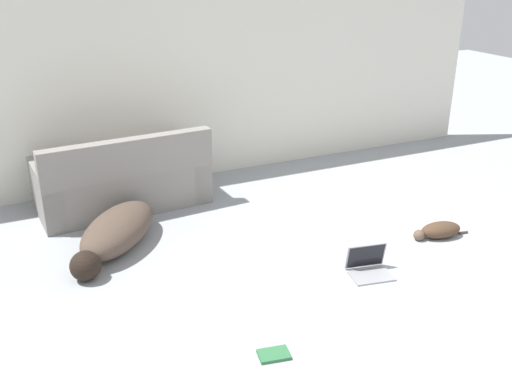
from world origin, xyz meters
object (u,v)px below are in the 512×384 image
couch (123,182)px  book_green (274,355)px  laptop_open (368,264)px  dog (116,232)px  cat (439,230)px

couch → book_green: bearing=92.8°
laptop_open → book_green: laptop_open is taller
couch → book_green: size_ratio=7.74×
couch → book_green: couch is taller
couch → dog: couch is taller
dog → book_green: dog is taller
dog → book_green: 2.06m
cat → laptop_open: laptop_open is taller
couch → dog: 0.95m
couch → dog: (-0.28, -0.90, -0.12)m
cat → book_green: 2.37m
couch → laptop_open: bearing=120.9°
dog → laptop_open: size_ratio=3.38×
dog → laptop_open: dog is taller
couch → laptop_open: 2.71m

